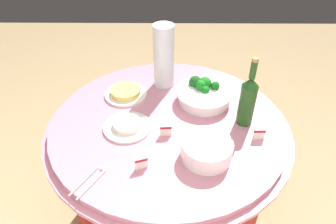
{
  "coord_description": "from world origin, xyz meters",
  "views": [
    {
      "loc": [
        -0.01,
        1.15,
        1.68
      ],
      "look_at": [
        0.0,
        0.0,
        0.79
      ],
      "focal_mm": 33.6,
      "sensor_mm": 36.0,
      "label": 1
    }
  ],
  "objects_px": {
    "label_placard_front": "(141,163)",
    "label_placard_mid": "(166,130)",
    "decorative_fruit_vase": "(164,58)",
    "food_plate_rice": "(127,126)",
    "label_placard_rear": "(259,134)",
    "broccoli_bowl": "(204,94)",
    "wine_bottle": "(248,100)",
    "food_plate_noodles": "(126,93)",
    "plate_stack": "(207,150)",
    "serving_tongs": "(89,181)"
  },
  "relations": [
    {
      "from": "label_placard_mid",
      "to": "label_placard_rear",
      "type": "height_order",
      "value": "same"
    },
    {
      "from": "decorative_fruit_vase",
      "to": "label_placard_mid",
      "type": "xyz_separation_m",
      "value": [
        -0.02,
        0.42,
        -0.13
      ]
    },
    {
      "from": "serving_tongs",
      "to": "food_plate_rice",
      "type": "relative_size",
      "value": 0.73
    },
    {
      "from": "broccoli_bowl",
      "to": "wine_bottle",
      "type": "height_order",
      "value": "wine_bottle"
    },
    {
      "from": "plate_stack",
      "to": "decorative_fruit_vase",
      "type": "relative_size",
      "value": 0.62
    },
    {
      "from": "serving_tongs",
      "to": "label_placard_rear",
      "type": "relative_size",
      "value": 2.92
    },
    {
      "from": "broccoli_bowl",
      "to": "wine_bottle",
      "type": "distance_m",
      "value": 0.26
    },
    {
      "from": "food_plate_rice",
      "to": "food_plate_noodles",
      "type": "relative_size",
      "value": 1.0
    },
    {
      "from": "food_plate_rice",
      "to": "label_placard_mid",
      "type": "height_order",
      "value": "label_placard_mid"
    },
    {
      "from": "plate_stack",
      "to": "label_placard_mid",
      "type": "distance_m",
      "value": 0.21
    },
    {
      "from": "decorative_fruit_vase",
      "to": "food_plate_noodles",
      "type": "bearing_deg",
      "value": 29.23
    },
    {
      "from": "broccoli_bowl",
      "to": "food_plate_noodles",
      "type": "height_order",
      "value": "broccoli_bowl"
    },
    {
      "from": "plate_stack",
      "to": "food_plate_rice",
      "type": "bearing_deg",
      "value": -27.46
    },
    {
      "from": "decorative_fruit_vase",
      "to": "food_plate_rice",
      "type": "relative_size",
      "value": 1.55
    },
    {
      "from": "wine_bottle",
      "to": "label_placard_rear",
      "type": "height_order",
      "value": "wine_bottle"
    },
    {
      "from": "serving_tongs",
      "to": "food_plate_noodles",
      "type": "xyz_separation_m",
      "value": [
        -0.07,
        -0.58,
        0.01
      ]
    },
    {
      "from": "broccoli_bowl",
      "to": "label_placard_front",
      "type": "bearing_deg",
      "value": 58.68
    },
    {
      "from": "plate_stack",
      "to": "label_placard_front",
      "type": "height_order",
      "value": "plate_stack"
    },
    {
      "from": "label_placard_mid",
      "to": "serving_tongs",
      "type": "bearing_deg",
      "value": 42.78
    },
    {
      "from": "serving_tongs",
      "to": "food_plate_rice",
      "type": "bearing_deg",
      "value": -109.3
    },
    {
      "from": "wine_bottle",
      "to": "label_placard_front",
      "type": "bearing_deg",
      "value": 32.54
    },
    {
      "from": "broccoli_bowl",
      "to": "food_plate_rice",
      "type": "relative_size",
      "value": 1.27
    },
    {
      "from": "wine_bottle",
      "to": "label_placard_rear",
      "type": "bearing_deg",
      "value": 110.52
    },
    {
      "from": "serving_tongs",
      "to": "label_placard_mid",
      "type": "distance_m",
      "value": 0.39
    },
    {
      "from": "food_plate_noodles",
      "to": "label_placard_rear",
      "type": "relative_size",
      "value": 4.0
    },
    {
      "from": "broccoli_bowl",
      "to": "label_placard_rear",
      "type": "distance_m",
      "value": 0.36
    },
    {
      "from": "plate_stack",
      "to": "wine_bottle",
      "type": "relative_size",
      "value": 0.62
    },
    {
      "from": "food_plate_rice",
      "to": "plate_stack",
      "type": "bearing_deg",
      "value": 152.54
    },
    {
      "from": "serving_tongs",
      "to": "decorative_fruit_vase",
      "type": "bearing_deg",
      "value": -111.57
    },
    {
      "from": "label_placard_front",
      "to": "label_placard_mid",
      "type": "xyz_separation_m",
      "value": [
        -0.09,
        -0.19,
        0.0
      ]
    },
    {
      "from": "serving_tongs",
      "to": "food_plate_rice",
      "type": "distance_m",
      "value": 0.33
    },
    {
      "from": "plate_stack",
      "to": "food_plate_noodles",
      "type": "relative_size",
      "value": 0.95
    },
    {
      "from": "broccoli_bowl",
      "to": "label_placard_rear",
      "type": "bearing_deg",
      "value": 127.48
    },
    {
      "from": "decorative_fruit_vase",
      "to": "food_plate_rice",
      "type": "xyz_separation_m",
      "value": [
        0.16,
        0.37,
        -0.15
      ]
    },
    {
      "from": "label_placard_front",
      "to": "food_plate_noodles",
      "type": "bearing_deg",
      "value": -76.56
    },
    {
      "from": "decorative_fruit_vase",
      "to": "label_placard_rear",
      "type": "distance_m",
      "value": 0.63
    },
    {
      "from": "label_placard_rear",
      "to": "decorative_fruit_vase",
      "type": "bearing_deg",
      "value": -46.22
    },
    {
      "from": "plate_stack",
      "to": "food_plate_noodles",
      "type": "bearing_deg",
      "value": -49.15
    },
    {
      "from": "label_placard_front",
      "to": "label_placard_mid",
      "type": "bearing_deg",
      "value": -115.69
    },
    {
      "from": "plate_stack",
      "to": "food_plate_rice",
      "type": "distance_m",
      "value": 0.39
    },
    {
      "from": "plate_stack",
      "to": "label_placard_rear",
      "type": "relative_size",
      "value": 3.82
    },
    {
      "from": "plate_stack",
      "to": "label_placard_rear",
      "type": "height_order",
      "value": "plate_stack"
    },
    {
      "from": "wine_bottle",
      "to": "label_placard_mid",
      "type": "height_order",
      "value": "wine_bottle"
    },
    {
      "from": "label_placard_front",
      "to": "label_placard_rear",
      "type": "bearing_deg",
      "value": -160.78
    },
    {
      "from": "decorative_fruit_vase",
      "to": "wine_bottle",
      "type": "bearing_deg",
      "value": 139.45
    },
    {
      "from": "plate_stack",
      "to": "broccoli_bowl",
      "type": "bearing_deg",
      "value": -92.88
    },
    {
      "from": "plate_stack",
      "to": "label_placard_rear",
      "type": "bearing_deg",
      "value": -155.28
    },
    {
      "from": "plate_stack",
      "to": "decorative_fruit_vase",
      "type": "bearing_deg",
      "value": -71.63
    },
    {
      "from": "food_plate_noodles",
      "to": "decorative_fruit_vase",
      "type": "bearing_deg",
      "value": -150.77
    },
    {
      "from": "plate_stack",
      "to": "serving_tongs",
      "type": "height_order",
      "value": "plate_stack"
    }
  ]
}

